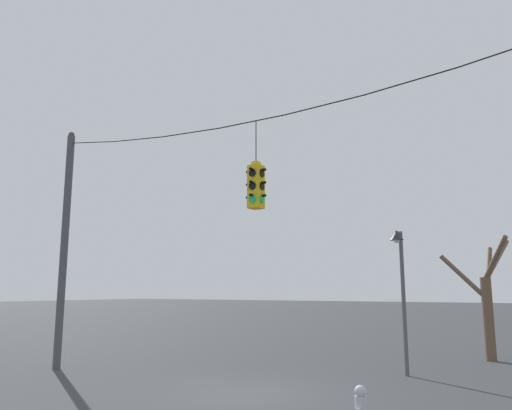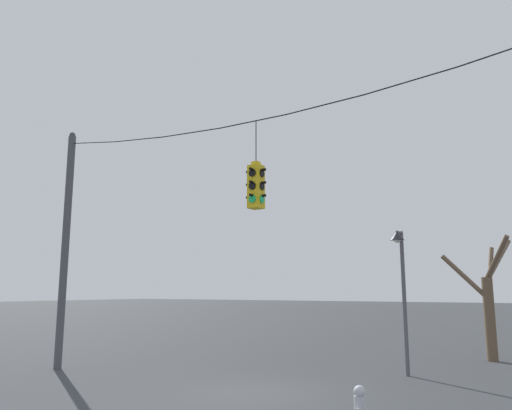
% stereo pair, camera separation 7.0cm
% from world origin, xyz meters
% --- Properties ---
extents(ground_plane, '(200.00, 200.00, 0.00)m').
position_xyz_m(ground_plane, '(0.00, 0.00, 0.00)').
color(ground_plane, '#383A3D').
extents(utility_pole_left, '(0.24, 0.24, 7.83)m').
position_xyz_m(utility_pole_left, '(-7.26, 0.05, 3.91)').
color(utility_pole_left, '#4C4C51').
rests_on(utility_pole_left, ground_plane).
extents(span_wire, '(14.53, 0.03, 0.58)m').
position_xyz_m(span_wire, '(0.00, 0.05, 7.07)').
color(span_wire, black).
extents(traffic_light_near_right_pole, '(0.58, 0.58, 2.34)m').
position_xyz_m(traffic_light_near_right_pole, '(0.15, 0.05, 5.12)').
color(traffic_light_near_right_pole, yellow).
extents(street_lamp, '(0.41, 0.72, 4.24)m').
position_xyz_m(street_lamp, '(2.60, 4.34, 3.00)').
color(street_lamp, '#515156').
rests_on(street_lamp, ground_plane).
extents(bare_tree, '(2.50, 3.01, 4.44)m').
position_xyz_m(bare_tree, '(4.34, 9.36, 2.17)').
color(bare_tree, brown).
rests_on(bare_tree, ground_plane).
extents(fire_hydrant, '(0.22, 0.30, 0.75)m').
position_xyz_m(fire_hydrant, '(3.36, -1.56, 0.38)').
color(fire_hydrant, silver).
rests_on(fire_hydrant, ground_plane).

